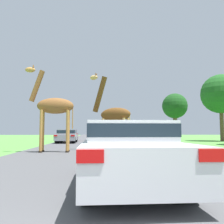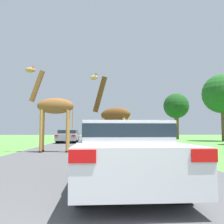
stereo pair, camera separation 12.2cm
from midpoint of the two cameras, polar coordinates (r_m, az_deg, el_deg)
The scene contains 10 objects.
road at distance 30.77m, azimuth -4.94°, elevation -6.82°, with size 7.93×120.00×0.00m.
giraffe_near_road at distance 14.18m, azimuth -0.17°, elevation -0.29°, with size 2.59×1.92×4.87m.
giraffe_companion at distance 13.70m, azimuth -14.22°, elevation 1.23°, with size 2.74×0.82×4.92m.
car_lead_maroon at distance 5.28m, azimuth 2.95°, elevation -9.24°, with size 1.87×4.57×1.34m.
car_queue_right at distance 24.61m, azimuth -10.97°, elevation -5.60°, with size 1.95×4.21×1.35m.
car_queue_left at distance 29.49m, azimuth -10.48°, elevation -5.42°, with size 1.97×4.58×1.38m.
car_far_ahead at distance 19.20m, azimuth -0.37°, elevation -6.03°, with size 1.72×4.12×1.30m.
tree_right_cluster at distance 31.36m, azimuth 24.60°, elevation 3.94°, with size 4.69×4.69×8.00m.
tree_far_right at distance 36.68m, azimuth 14.78°, elevation 1.29°, with size 3.75×3.75×6.84m.
sign_post at distance 16.27m, azimuth 13.92°, elevation -3.98°, with size 0.70×0.08×1.89m.
Camera 1 is at (0.29, -0.75, 1.14)m, focal length 38.00 mm.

